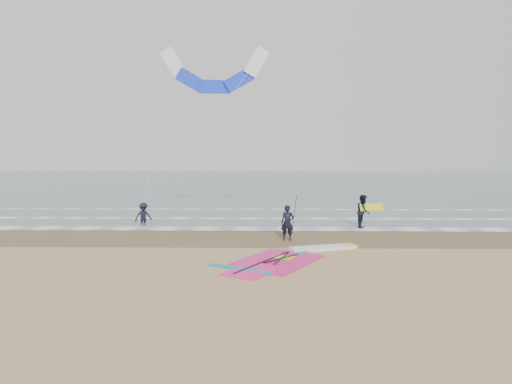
{
  "coord_description": "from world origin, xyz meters",
  "views": [
    {
      "loc": [
        -1.17,
        -15.05,
        3.88
      ],
      "look_at": [
        -1.58,
        5.0,
        2.2
      ],
      "focal_mm": 32.0,
      "sensor_mm": 36.0,
      "label": 1
    }
  ],
  "objects_px": {
    "windsurf_rig": "(290,257)",
    "person_wading": "(143,210)",
    "person_walking": "(363,211)",
    "person_standing": "(287,223)",
    "surf_kite": "(215,75)"
  },
  "relations": [
    {
      "from": "windsurf_rig",
      "to": "person_walking",
      "type": "height_order",
      "value": "person_walking"
    },
    {
      "from": "person_walking",
      "to": "person_wading",
      "type": "xyz_separation_m",
      "value": [
        -11.91,
        1.23,
        -0.11
      ]
    },
    {
      "from": "windsurf_rig",
      "to": "surf_kite",
      "type": "height_order",
      "value": "surf_kite"
    },
    {
      "from": "windsurf_rig",
      "to": "surf_kite",
      "type": "xyz_separation_m",
      "value": [
        -4.07,
        11.69,
        8.69
      ]
    },
    {
      "from": "person_walking",
      "to": "person_standing",
      "type": "bearing_deg",
      "value": 147.16
    },
    {
      "from": "person_walking",
      "to": "surf_kite",
      "type": "relative_size",
      "value": 0.19
    },
    {
      "from": "person_standing",
      "to": "person_wading",
      "type": "xyz_separation_m",
      "value": [
        -7.77,
        4.76,
        -0.03
      ]
    },
    {
      "from": "windsurf_rig",
      "to": "person_wading",
      "type": "bearing_deg",
      "value": 133.01
    },
    {
      "from": "person_standing",
      "to": "surf_kite",
      "type": "relative_size",
      "value": 0.17
    },
    {
      "from": "person_walking",
      "to": "windsurf_rig",
      "type": "bearing_deg",
      "value": 165.93
    },
    {
      "from": "windsurf_rig",
      "to": "person_wading",
      "type": "distance_m",
      "value": 11.34
    },
    {
      "from": "windsurf_rig",
      "to": "surf_kite",
      "type": "relative_size",
      "value": 0.61
    },
    {
      "from": "person_standing",
      "to": "person_wading",
      "type": "distance_m",
      "value": 9.11
    },
    {
      "from": "person_standing",
      "to": "person_wading",
      "type": "height_order",
      "value": "person_standing"
    },
    {
      "from": "windsurf_rig",
      "to": "person_walking",
      "type": "bearing_deg",
      "value": 59.26
    }
  ]
}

